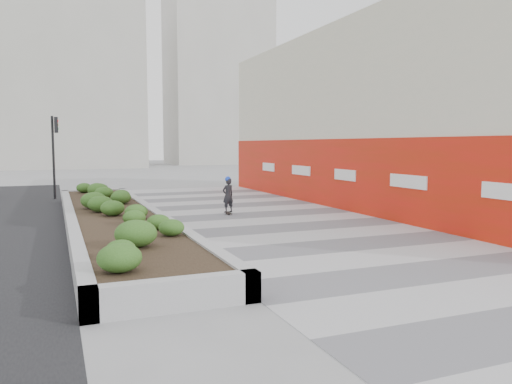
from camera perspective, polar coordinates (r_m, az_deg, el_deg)
ground at (r=12.52m, az=14.23°, el=-7.44°), size 160.00×160.00×0.00m
walkway at (r=14.99m, az=7.42°, el=-5.18°), size 8.00×36.00×0.01m
building at (r=23.62m, az=15.26°, el=8.21°), size 6.04×24.08×8.00m
planter at (r=17.07m, az=-15.90°, el=-2.64°), size 3.00×18.00×0.90m
traffic_signal_near at (r=27.32m, az=-22.04°, el=5.05°), size 0.33×0.28×4.20m
distant_bldg_north_l at (r=65.27m, az=-20.32°, el=11.47°), size 16.00×12.00×20.00m
distant_bldg_north_r at (r=73.87m, az=-4.41°, el=12.60°), size 14.00×10.00×24.00m
manhole_cover at (r=15.24m, az=9.06°, el=-5.04°), size 0.44×0.44×0.01m
skateboarder at (r=19.76m, az=-3.22°, el=-0.35°), size 0.57×0.75×1.51m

